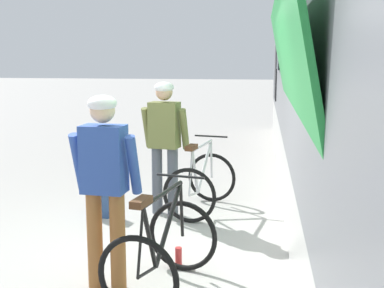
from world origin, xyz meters
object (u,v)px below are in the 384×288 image
Objects in this scene: bicycle_far_silver at (201,183)px; water_bottle_near_the_bikes at (179,256)px; cyclist_far_in_olive at (165,136)px; bicycle_near_black at (162,250)px; backpack_on_platform at (101,202)px; cyclist_near_in_blue at (104,175)px.

bicycle_far_silver is 1.85m from water_bottle_near_the_bikes.
bicycle_far_silver is at bearing 19.26° from cyclist_far_in_olive.
bicycle_near_black is at bearing -93.71° from water_bottle_near_the_bikes.
backpack_on_platform is at bearing 131.52° from water_bottle_near_the_bikes.
cyclist_near_in_blue is 1.48× the size of bicycle_near_black.
cyclist_near_in_blue is 0.83m from bicycle_near_black.
cyclist_near_in_blue is at bearing -92.76° from cyclist_far_in_olive.
cyclist_far_in_olive is (0.11, 2.26, 0.00)m from cyclist_near_in_blue.
cyclist_far_in_olive is 2.42m from bicycle_near_black.
cyclist_far_in_olive is at bearing 100.13° from bicycle_near_black.
cyclist_near_in_blue is at bearing -103.32° from bicycle_far_silver.
cyclist_near_in_blue is at bearing -133.07° from water_bottle_near_the_bikes.
cyclist_far_in_olive is 0.82m from bicycle_far_silver.
bicycle_near_black is 6.61× the size of water_bottle_near_the_bikes.
cyclist_near_in_blue reaches higher than water_bottle_near_the_bikes.
bicycle_far_silver is at bearing 76.68° from cyclist_near_in_blue.
bicycle_far_silver reaches higher than backpack_on_platform.
cyclist_far_in_olive is at bearing 105.24° from water_bottle_near_the_bikes.
bicycle_far_silver is at bearing 89.61° from water_bottle_near_the_bikes.
backpack_on_platform is (-1.22, 2.06, -0.20)m from bicycle_near_black.
backpack_on_platform is 1.91m from water_bottle_near_the_bikes.
water_bottle_near_the_bikes is (0.56, 0.60, -0.96)m from cyclist_near_in_blue.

